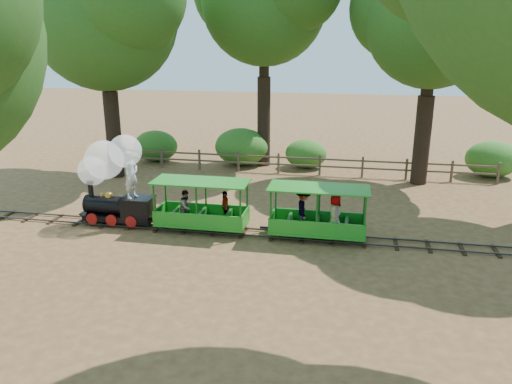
% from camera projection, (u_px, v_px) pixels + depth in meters
% --- Properties ---
extents(ground, '(90.00, 90.00, 0.00)m').
position_uv_depth(ground, '(273.00, 236.00, 16.67)').
color(ground, olive).
rests_on(ground, ground).
extents(track, '(22.00, 1.00, 0.10)m').
position_uv_depth(track, '(273.00, 234.00, 16.65)').
color(track, '#3F3D3A').
rests_on(track, ground).
extents(locomotive, '(2.86, 1.34, 3.28)m').
position_uv_depth(locomotive, '(111.00, 174.00, 17.22)').
color(locomotive, black).
rests_on(locomotive, ground).
extents(carriage_front, '(3.22, 1.32, 1.67)m').
position_uv_depth(carriage_front, '(202.00, 211.00, 16.88)').
color(carriage_front, '#1E891E').
rests_on(carriage_front, track).
extents(carriage_rear, '(3.22, 1.32, 1.67)m').
position_uv_depth(carriage_rear, '(317.00, 216.00, 16.16)').
color(carriage_rear, '#1E891E').
rests_on(carriage_rear, track).
extents(oak_nw, '(8.10, 7.13, 10.49)m').
position_uv_depth(oak_nw, '(103.00, 8.00, 21.68)').
color(oak_nw, '#2D2116').
rests_on(oak_nw, ground).
extents(oak_ne, '(7.03, 6.19, 9.83)m').
position_uv_depth(oak_ne, '(434.00, 14.00, 20.62)').
color(oak_ne, '#2D2116').
rests_on(oak_ne, ground).
extents(fence, '(18.10, 0.10, 1.00)m').
position_uv_depth(fence, '(299.00, 163.00, 24.00)').
color(fence, brown).
rests_on(fence, ground).
extents(shrub_west, '(2.36, 1.81, 1.63)m').
position_uv_depth(shrub_west, '(156.00, 146.00, 26.57)').
color(shrub_west, '#2D6B1E').
rests_on(shrub_west, ground).
extents(shrub_mid_w, '(2.77, 2.13, 1.92)m').
position_uv_depth(shrub_mid_w, '(241.00, 147.00, 25.67)').
color(shrub_mid_w, '#2D6B1E').
rests_on(shrub_mid_w, ground).
extents(shrub_mid_e, '(2.09, 1.61, 1.45)m').
position_uv_depth(shrub_mid_e, '(306.00, 154.00, 25.14)').
color(shrub_mid_e, '#2D6B1E').
rests_on(shrub_mid_e, ground).
extents(shrub_east, '(2.47, 1.90, 1.71)m').
position_uv_depth(shrub_east, '(492.00, 159.00, 23.50)').
color(shrub_east, '#2D6B1E').
rests_on(shrub_east, ground).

